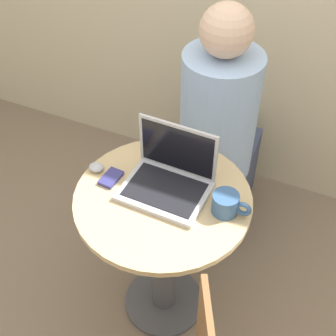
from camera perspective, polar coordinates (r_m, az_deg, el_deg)
ground_plane at (r=2.31m, az=-0.49°, el=-15.96°), size 12.00×12.00×0.00m
round_table at (r=1.89m, az=-0.58°, el=-8.27°), size 0.66×0.66×0.74m
laptop at (r=1.71m, az=0.06°, el=-1.11°), size 0.32×0.25×0.24m
cell_phone at (r=1.78m, az=-7.01°, el=-1.26°), size 0.07×0.10×0.02m
computer_mouse at (r=1.82m, az=-8.73°, el=0.09°), size 0.06×0.05×0.03m
coffee_cup at (r=1.64m, az=7.17°, el=-4.36°), size 0.14×0.09×0.08m
person_seated at (r=2.24m, az=6.18°, el=2.80°), size 0.35×0.53×1.25m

